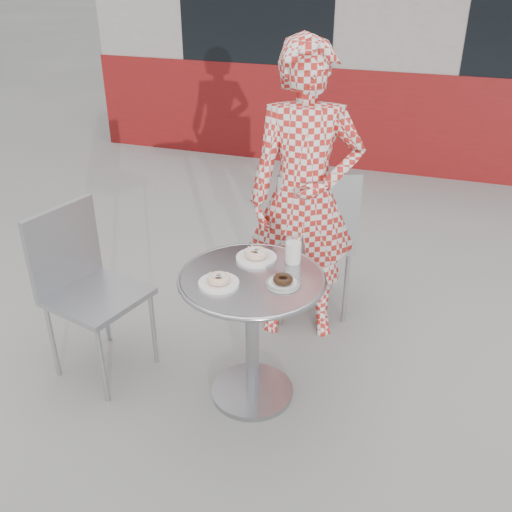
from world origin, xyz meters
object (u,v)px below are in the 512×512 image
(seated_person, at_px, (304,197))
(milk_cup, at_px, (293,251))
(chair_left, at_px, (101,325))
(plate_checker, at_px, (283,282))
(plate_near, at_px, (219,281))
(chair_far, at_px, (308,266))
(plate_far, at_px, (256,255))
(bistro_table, at_px, (252,308))

(seated_person, relative_size, milk_cup, 13.14)
(chair_left, bearing_deg, plate_checker, -73.44)
(plate_near, xyz_separation_m, plate_checker, (0.27, 0.09, -0.01))
(plate_near, xyz_separation_m, milk_cup, (0.26, 0.30, 0.04))
(chair_far, xyz_separation_m, plate_near, (-0.18, -0.99, 0.42))
(plate_far, height_order, milk_cup, milk_cup)
(bistro_table, height_order, plate_far, plate_far)
(plate_checker, xyz_separation_m, milk_cup, (-0.01, 0.21, 0.05))
(plate_far, relative_size, plate_near, 1.08)
(seated_person, bearing_deg, plate_far, -117.71)
(chair_far, relative_size, plate_far, 4.88)
(plate_far, height_order, plate_near, plate_far)
(plate_far, bearing_deg, chair_left, -164.10)
(seated_person, height_order, milk_cup, seated_person)
(bistro_table, xyz_separation_m, chair_far, (0.06, 0.88, -0.23))
(bistro_table, relative_size, chair_left, 0.77)
(chair_far, distance_m, milk_cup, 0.83)
(chair_far, xyz_separation_m, plate_checker, (0.09, -0.90, 0.41))
(plate_far, relative_size, plate_checker, 1.26)
(plate_far, bearing_deg, plate_checker, -44.64)
(chair_left, xyz_separation_m, plate_checker, (0.98, 0.04, 0.43))
(chair_left, distance_m, seated_person, 1.28)
(chair_far, bearing_deg, bistro_table, 61.90)
(chair_left, bearing_deg, plate_far, -59.81)
(plate_checker, bearing_deg, chair_far, 95.74)
(bistro_table, xyz_separation_m, chair_left, (-0.82, -0.06, -0.25))
(chair_far, relative_size, milk_cup, 7.60)
(chair_far, xyz_separation_m, chair_left, (-0.89, -0.94, -0.02))
(chair_far, bearing_deg, plate_checker, 71.79)
(plate_far, xyz_separation_m, plate_checker, (0.19, -0.19, -0.01))
(seated_person, height_order, plate_checker, seated_person)
(chair_left, xyz_separation_m, plate_far, (0.79, 0.23, 0.44))
(chair_far, bearing_deg, seated_person, 67.81)
(chair_far, relative_size, chair_left, 1.07)
(chair_left, bearing_deg, plate_near, -80.06)
(chair_left, distance_m, plate_near, 0.83)
(plate_far, xyz_separation_m, plate_near, (-0.08, -0.28, -0.00))
(plate_near, height_order, milk_cup, milk_cup)
(chair_far, bearing_deg, milk_cup, 72.53)
(chair_far, height_order, chair_left, chair_far)
(chair_left, relative_size, plate_far, 4.57)
(plate_near, bearing_deg, milk_cup, 49.47)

